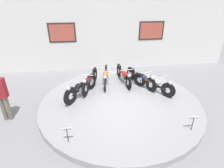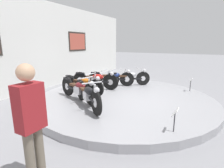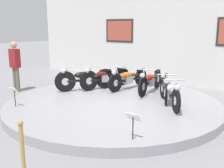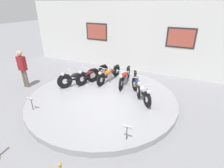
{
  "view_description": "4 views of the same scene",
  "coord_description": "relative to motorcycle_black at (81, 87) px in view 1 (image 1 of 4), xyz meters",
  "views": [
    {
      "loc": [
        -1.08,
        -5.6,
        3.7
      ],
      "look_at": [
        -0.29,
        0.25,
        0.78
      ],
      "focal_mm": 28.0,
      "sensor_mm": 36.0,
      "label": 1
    },
    {
      "loc": [
        -5.3,
        -2.39,
        2.01
      ],
      "look_at": [
        -0.15,
        0.41,
        0.63
      ],
      "focal_mm": 28.0,
      "sensor_mm": 36.0,
      "label": 2
    },
    {
      "loc": [
        4.06,
        -5.87,
        2.25
      ],
      "look_at": [
        -0.12,
        0.11,
        0.65
      ],
      "focal_mm": 42.0,
      "sensor_mm": 36.0,
      "label": 3
    },
    {
      "loc": [
        2.98,
        -5.52,
        3.7
      ],
      "look_at": [
        0.29,
        0.31,
        0.67
      ],
      "focal_mm": 28.0,
      "sensor_mm": 36.0,
      "label": 4
    }
  ],
  "objects": [
    {
      "name": "motorcycle_blue",
      "position": [
        2.58,
        0.61,
        -0.03
      ],
      "size": [
        0.84,
        1.81,
        0.78
      ],
      "color": "black",
      "rests_on": "display_platform"
    },
    {
      "name": "ground_plane",
      "position": [
        1.47,
        -0.48,
        -0.61
      ],
      "size": [
        60.0,
        60.0,
        0.0
      ],
      "primitive_type": "plane",
      "color": "gray"
    },
    {
      "name": "motorcycle_maroon",
      "position": [
        0.36,
        0.61,
        -0.0
      ],
      "size": [
        0.73,
        1.93,
        0.81
      ],
      "color": "black",
      "rests_on": "display_platform"
    },
    {
      "name": "back_wall",
      "position": [
        1.47,
        3.56,
        1.28
      ],
      "size": [
        14.0,
        0.22,
        3.78
      ],
      "color": "silver",
      "rests_on": "ground_plane"
    },
    {
      "name": "visitor_standing",
      "position": [
        -2.44,
        -0.86,
        0.4
      ],
      "size": [
        0.36,
        0.23,
        1.76
      ],
      "color": "#6B6051",
      "rests_on": "ground_plane"
    },
    {
      "name": "info_placard_front_left",
      "position": [
        -0.31,
        -2.41,
        -0.03
      ],
      "size": [
        0.26,
        0.11,
        0.51
      ],
      "color": "#333338",
      "rests_on": "display_platform"
    },
    {
      "name": "motorcycle_silver",
      "position": [
        2.94,
        -0.0,
        -0.03
      ],
      "size": [
        1.23,
        1.58,
        0.78
      ],
      "color": "black",
      "rests_on": "display_platform"
    },
    {
      "name": "info_placard_front_centre",
      "position": [
        3.24,
        -2.41,
        -0.03
      ],
      "size": [
        0.26,
        0.11,
        0.51
      ],
      "color": "#333338",
      "rests_on": "display_platform"
    },
    {
      "name": "motorcycle_orange",
      "position": [
        1.06,
        0.97,
        -0.03
      ],
      "size": [
        0.54,
        1.94,
        0.78
      ],
      "color": "black",
      "rests_on": "display_platform"
    },
    {
      "name": "motorcycle_black",
      "position": [
        0.0,
        0.0,
        0.0
      ],
      "size": [
        1.2,
        1.69,
        0.81
      ],
      "color": "black",
      "rests_on": "display_platform"
    },
    {
      "name": "motorcycle_red",
      "position": [
        1.88,
        0.98,
        -0.02
      ],
      "size": [
        0.54,
        1.97,
        0.79
      ],
      "color": "black",
      "rests_on": "display_platform"
    },
    {
      "name": "display_platform",
      "position": [
        1.47,
        -0.48,
        -0.5
      ],
      "size": [
        5.95,
        5.95,
        0.21
      ],
      "primitive_type": "cylinder",
      "color": "#99999E",
      "rests_on": "ground_plane"
    }
  ]
}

